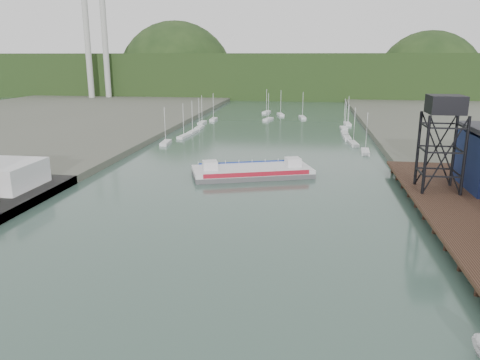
# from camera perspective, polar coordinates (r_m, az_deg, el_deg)

# --- Properties ---
(east_pier) EXTENTS (14.00, 70.00, 2.45)m
(east_pier) POSITION_cam_1_polar(r_m,az_deg,el_deg) (75.89, 26.57, -3.95)
(east_pier) COLOR black
(east_pier) RESTS_ON ground
(lift_tower) EXTENTS (6.50, 6.50, 16.00)m
(lift_tower) POSITION_cam_1_polar(r_m,az_deg,el_deg) (84.78, 23.73, 7.75)
(lift_tower) COLOR black
(lift_tower) RESTS_ON east_pier
(marina_sailboats) EXTENTS (57.71, 92.65, 0.90)m
(marina_sailboats) POSITION_cam_1_polar(r_m,az_deg,el_deg) (164.14, 3.91, 6.42)
(marina_sailboats) COLOR silver
(marina_sailboats) RESTS_ON ground
(smokestacks) EXTENTS (11.20, 8.20, 60.00)m
(smokestacks) POSITION_cam_1_polar(r_m,az_deg,el_deg) (282.27, -17.08, 15.37)
(smokestacks) COLOR #ADAEA9
(smokestacks) RESTS_ON ground
(distant_hills) EXTENTS (500.00, 120.00, 80.00)m
(distant_hills) POSITION_cam_1_polar(r_m,az_deg,el_deg) (325.50, 5.62, 12.32)
(distant_hills) COLOR black
(distant_hills) RESTS_ON ground
(chain_ferry) EXTENTS (26.42, 17.26, 3.54)m
(chain_ferry) POSITION_cam_1_polar(r_m,az_deg,el_deg) (97.95, 1.48, 1.09)
(chain_ferry) COLOR #4F4E51
(chain_ferry) RESTS_ON ground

